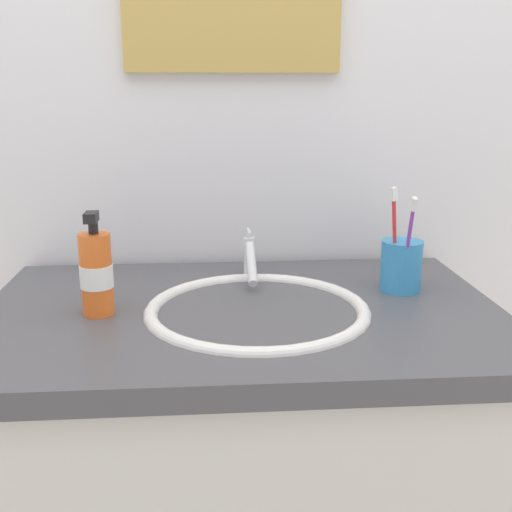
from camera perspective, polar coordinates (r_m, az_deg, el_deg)
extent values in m
cube|color=silver|center=(1.37, -2.14, 12.00)|extent=(2.10, 0.04, 2.40)
cube|color=#4C4C51|center=(1.10, -1.27, -5.68)|extent=(0.90, 0.59, 0.04)
ellipsoid|color=white|center=(1.10, 0.12, -7.48)|extent=(0.34, 0.34, 0.10)
torus|color=white|center=(1.08, 0.12, -5.03)|extent=(0.39, 0.39, 0.02)
cylinder|color=#595B60|center=(1.12, 0.12, -9.66)|extent=(0.03, 0.03, 0.01)
cylinder|color=silver|center=(1.26, -0.60, -0.12)|extent=(0.02, 0.02, 0.08)
cylinder|color=silver|center=(1.21, -0.44, -0.56)|extent=(0.02, 0.11, 0.07)
cylinder|color=silver|center=(1.26, -0.65, 2.19)|extent=(0.01, 0.05, 0.01)
cylinder|color=#338CCC|center=(1.20, 13.08, -0.87)|extent=(0.08, 0.08, 0.10)
cylinder|color=red|center=(1.18, 12.53, 1.22)|extent=(0.03, 0.02, 0.18)
cube|color=white|center=(1.15, 12.45, 5.53)|extent=(0.02, 0.01, 0.03)
cylinder|color=purple|center=(1.16, 13.62, 0.70)|extent=(0.01, 0.05, 0.17)
cube|color=white|center=(1.12, 14.21, 4.61)|extent=(0.01, 0.02, 0.03)
cylinder|color=orange|center=(1.08, -14.34, -1.64)|extent=(0.05, 0.05, 0.14)
cylinder|color=black|center=(1.06, -14.62, 2.51)|extent=(0.02, 0.02, 0.02)
cube|color=black|center=(1.04, -14.80, 3.44)|extent=(0.02, 0.04, 0.02)
cylinder|color=white|center=(1.08, -14.33, -1.76)|extent=(0.06, 0.06, 0.04)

